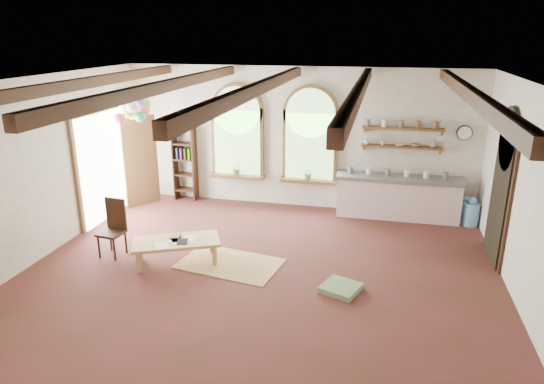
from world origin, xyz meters
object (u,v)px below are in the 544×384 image
(kitchen_counter, at_px, (398,197))
(balloon_cluster, at_px, (132,108))
(coffee_table, at_px, (176,243))
(side_chair, at_px, (113,239))

(kitchen_counter, bearing_deg, balloon_cluster, -171.03)
(kitchen_counter, relative_size, balloon_cluster, 2.34)
(coffee_table, height_order, side_chair, side_chair)
(kitchen_counter, distance_m, coffee_table, 4.96)
(coffee_table, distance_m, balloon_cluster, 3.53)
(coffee_table, bearing_deg, balloon_cluster, 129.68)
(balloon_cluster, bearing_deg, coffee_table, -50.32)
(coffee_table, xyz_separation_m, side_chair, (-1.27, 0.04, -0.08))
(kitchen_counter, height_order, side_chair, side_chair)
(coffee_table, height_order, balloon_cluster, balloon_cluster)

